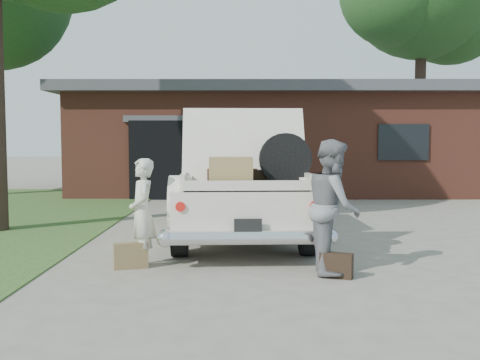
{
  "coord_description": "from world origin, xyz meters",
  "views": [
    {
      "loc": [
        0.03,
        -7.59,
        1.71
      ],
      "look_at": [
        0.0,
        0.6,
        1.1
      ],
      "focal_mm": 42.0,
      "sensor_mm": 36.0,
      "label": 1
    }
  ],
  "objects": [
    {
      "name": "suitcase_left",
      "position": [
        -1.43,
        -0.32,
        0.17
      ],
      "size": [
        0.46,
        0.27,
        0.34
      ],
      "primitive_type": "cube",
      "rotation": [
        0.0,
        0.0,
        0.3
      ],
      "color": "olive",
      "rests_on": "ground"
    },
    {
      "name": "sedan",
      "position": [
        -0.02,
        2.25,
        0.81
      ],
      "size": [
        2.37,
        5.56,
        2.16
      ],
      "rotation": [
        0.0,
        0.0,
        0.05
      ],
      "color": "beige",
      "rests_on": "ground"
    },
    {
      "name": "woman_left",
      "position": [
        -1.3,
        -0.18,
        0.72
      ],
      "size": [
        0.49,
        0.61,
        1.44
      ],
      "primitive_type": "imported",
      "rotation": [
        0.0,
        0.0,
        -1.27
      ],
      "color": "beige",
      "rests_on": "ground"
    },
    {
      "name": "house",
      "position": [
        0.98,
        11.47,
        1.67
      ],
      "size": [
        12.8,
        7.8,
        3.3
      ],
      "color": "brown",
      "rests_on": "ground"
    },
    {
      "name": "suitcase_right",
      "position": [
        1.19,
        -0.81,
        0.15
      ],
      "size": [
        0.42,
        0.27,
        0.31
      ],
      "primitive_type": "cube",
      "rotation": [
        0.0,
        0.0,
        -0.4
      ],
      "color": "black",
      "rests_on": "ground"
    },
    {
      "name": "ground",
      "position": [
        0.0,
        0.0,
        0.0
      ],
      "size": [
        90.0,
        90.0,
        0.0
      ],
      "primitive_type": "plane",
      "color": "gray",
      "rests_on": "ground"
    },
    {
      "name": "woman_right",
      "position": [
        1.19,
        -0.53,
        0.85
      ],
      "size": [
        0.69,
        0.86,
        1.7
      ],
      "primitive_type": "imported",
      "rotation": [
        0.0,
        0.0,
        1.52
      ],
      "color": "slate",
      "rests_on": "ground"
    }
  ]
}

